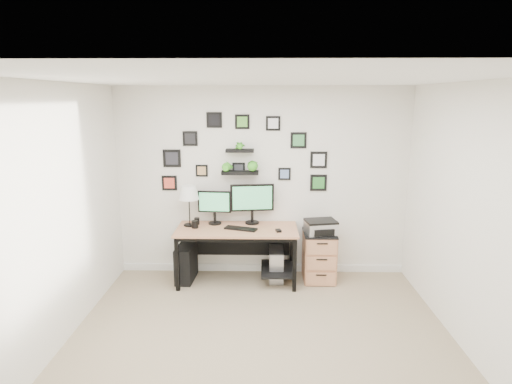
{
  "coord_description": "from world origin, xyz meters",
  "views": [
    {
      "loc": [
        0.02,
        -3.78,
        2.45
      ],
      "look_at": [
        -0.08,
        1.83,
        1.2
      ],
      "focal_mm": 30.0,
      "sensor_mm": 36.0,
      "label": 1
    }
  ],
  "objects_px": {
    "desk": "(240,236)",
    "pc_tower_black": "(186,263)",
    "monitor_left": "(214,205)",
    "mug": "(195,224)",
    "file_cabinet": "(319,256)",
    "printer": "(321,227)",
    "table_lamp": "(189,194)",
    "pc_tower_grey": "(276,264)",
    "monitor_right": "(252,200)"
  },
  "relations": [
    {
      "from": "pc_tower_grey",
      "to": "file_cabinet",
      "type": "distance_m",
      "value": 0.59
    },
    {
      "from": "printer",
      "to": "pc_tower_grey",
      "type": "bearing_deg",
      "value": 177.12
    },
    {
      "from": "desk",
      "to": "monitor_right",
      "type": "xyz_separation_m",
      "value": [
        0.16,
        0.19,
        0.45
      ]
    },
    {
      "from": "monitor_left",
      "to": "mug",
      "type": "distance_m",
      "value": 0.38
    },
    {
      "from": "desk",
      "to": "printer",
      "type": "height_order",
      "value": "printer"
    },
    {
      "from": "desk",
      "to": "mug",
      "type": "height_order",
      "value": "mug"
    },
    {
      "from": "table_lamp",
      "to": "printer",
      "type": "relative_size",
      "value": 1.23
    },
    {
      "from": "mug",
      "to": "monitor_left",
      "type": "bearing_deg",
      "value": 37.57
    },
    {
      "from": "pc_tower_grey",
      "to": "printer",
      "type": "xyz_separation_m",
      "value": [
        0.59,
        -0.03,
        0.55
      ]
    },
    {
      "from": "monitor_left",
      "to": "mug",
      "type": "height_order",
      "value": "monitor_left"
    },
    {
      "from": "mug",
      "to": "printer",
      "type": "xyz_separation_m",
      "value": [
        1.67,
        0.04,
        -0.04
      ]
    },
    {
      "from": "monitor_right",
      "to": "pc_tower_black",
      "type": "height_order",
      "value": "monitor_right"
    },
    {
      "from": "file_cabinet",
      "to": "printer",
      "type": "bearing_deg",
      "value": -84.42
    },
    {
      "from": "mug",
      "to": "file_cabinet",
      "type": "relative_size",
      "value": 0.15
    },
    {
      "from": "desk",
      "to": "printer",
      "type": "xyz_separation_m",
      "value": [
        1.08,
        0.01,
        0.14
      ]
    },
    {
      "from": "printer",
      "to": "monitor_left",
      "type": "bearing_deg",
      "value": 174.16
    },
    {
      "from": "desk",
      "to": "file_cabinet",
      "type": "distance_m",
      "value": 1.12
    },
    {
      "from": "table_lamp",
      "to": "pc_tower_grey",
      "type": "bearing_deg",
      "value": -2.11
    },
    {
      "from": "pc_tower_grey",
      "to": "file_cabinet",
      "type": "relative_size",
      "value": 0.65
    },
    {
      "from": "table_lamp",
      "to": "file_cabinet",
      "type": "height_order",
      "value": "table_lamp"
    },
    {
      "from": "pc_tower_grey",
      "to": "monitor_right",
      "type": "bearing_deg",
      "value": 155.84
    },
    {
      "from": "file_cabinet",
      "to": "table_lamp",
      "type": "bearing_deg",
      "value": 179.07
    },
    {
      "from": "pc_tower_grey",
      "to": "printer",
      "type": "distance_m",
      "value": 0.8
    },
    {
      "from": "monitor_left",
      "to": "file_cabinet",
      "type": "relative_size",
      "value": 0.69
    },
    {
      "from": "desk",
      "to": "monitor_left",
      "type": "xyz_separation_m",
      "value": [
        -0.35,
        0.16,
        0.39
      ]
    },
    {
      "from": "monitor_right",
      "to": "printer",
      "type": "relative_size",
      "value": 1.32
    },
    {
      "from": "table_lamp",
      "to": "pc_tower_black",
      "type": "distance_m",
      "value": 0.95
    },
    {
      "from": "pc_tower_grey",
      "to": "pc_tower_black",
      "type": "bearing_deg",
      "value": -178.16
    },
    {
      "from": "file_cabinet",
      "to": "mug",
      "type": "bearing_deg",
      "value": -177.07
    },
    {
      "from": "desk",
      "to": "pc_tower_black",
      "type": "height_order",
      "value": "desk"
    },
    {
      "from": "pc_tower_grey",
      "to": "file_cabinet",
      "type": "xyz_separation_m",
      "value": [
        0.58,
        0.01,
        0.12
      ]
    },
    {
      "from": "desk",
      "to": "monitor_left",
      "type": "relative_size",
      "value": 3.46
    },
    {
      "from": "monitor_left",
      "to": "file_cabinet",
      "type": "distance_m",
      "value": 1.58
    },
    {
      "from": "file_cabinet",
      "to": "desk",
      "type": "bearing_deg",
      "value": -176.9
    },
    {
      "from": "desk",
      "to": "file_cabinet",
      "type": "height_order",
      "value": "desk"
    },
    {
      "from": "monitor_left",
      "to": "pc_tower_grey",
      "type": "xyz_separation_m",
      "value": [
        0.84,
        -0.12,
        -0.81
      ]
    },
    {
      "from": "mug",
      "to": "desk",
      "type": "bearing_deg",
      "value": 2.62
    },
    {
      "from": "mug",
      "to": "pc_tower_black",
      "type": "xyz_separation_m",
      "value": [
        -0.14,
        0.03,
        -0.56
      ]
    },
    {
      "from": "table_lamp",
      "to": "file_cabinet",
      "type": "relative_size",
      "value": 0.82
    },
    {
      "from": "desk",
      "to": "monitor_left",
      "type": "height_order",
      "value": "monitor_left"
    },
    {
      "from": "monitor_left",
      "to": "printer",
      "type": "xyz_separation_m",
      "value": [
        1.43,
        -0.15,
        -0.26
      ]
    },
    {
      "from": "pc_tower_black",
      "to": "printer",
      "type": "height_order",
      "value": "printer"
    },
    {
      "from": "pc_tower_black",
      "to": "printer",
      "type": "bearing_deg",
      "value": 4.2
    },
    {
      "from": "pc_tower_black",
      "to": "file_cabinet",
      "type": "bearing_deg",
      "value": 5.61
    },
    {
      "from": "desk",
      "to": "mug",
      "type": "xyz_separation_m",
      "value": [
        -0.59,
        -0.03,
        0.17
      ]
    },
    {
      "from": "monitor_left",
      "to": "mug",
      "type": "bearing_deg",
      "value": -142.43
    },
    {
      "from": "monitor_right",
      "to": "mug",
      "type": "relative_size",
      "value": 5.87
    },
    {
      "from": "desk",
      "to": "pc_tower_grey",
      "type": "height_order",
      "value": "desk"
    },
    {
      "from": "pc_tower_black",
      "to": "printer",
      "type": "relative_size",
      "value": 1.09
    },
    {
      "from": "monitor_right",
      "to": "file_cabinet",
      "type": "xyz_separation_m",
      "value": [
        0.91,
        -0.13,
        -0.74
      ]
    }
  ]
}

